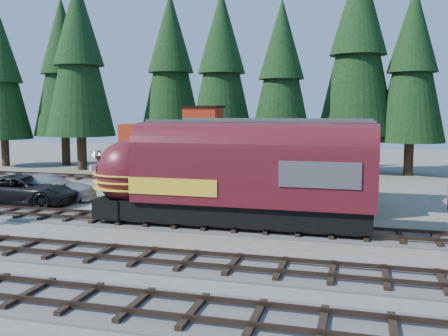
% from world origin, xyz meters
% --- Properties ---
extents(ground, '(120.00, 120.00, 0.00)m').
position_xyz_m(ground, '(0.00, 0.00, 0.00)').
color(ground, '#6B665B').
rests_on(ground, ground).
extents(track_spur, '(32.00, 3.20, 0.33)m').
position_xyz_m(track_spur, '(-10.00, 18.00, 0.06)').
color(track_spur, '#4C4947').
rests_on(track_spur, ground).
extents(depot, '(12.80, 7.00, 5.30)m').
position_xyz_m(depot, '(-0.00, 10.50, 2.96)').
color(depot, gold).
rests_on(depot, ground).
extents(conifer_backdrop, '(79.36, 22.49, 17.42)m').
position_xyz_m(conifer_backdrop, '(4.85, 25.08, 10.12)').
color(conifer_backdrop, black).
rests_on(conifer_backdrop, ground).
extents(locomotive, '(14.38, 2.86, 3.91)m').
position_xyz_m(locomotive, '(-0.89, 4.00, 2.32)').
color(locomotive, black).
rests_on(locomotive, ground).
extents(caboose, '(10.97, 3.18, 5.71)m').
position_xyz_m(caboose, '(-7.32, 18.00, 2.80)').
color(caboose, black).
rests_on(caboose, ground).
extents(pickup_truck_a, '(6.93, 3.91, 1.83)m').
position_xyz_m(pickup_truck_a, '(-14.36, 6.69, 0.91)').
color(pickup_truck_a, black).
rests_on(pickup_truck_a, ground).
extents(pickup_truck_b, '(6.37, 3.93, 1.72)m').
position_xyz_m(pickup_truck_b, '(-13.62, 8.27, 0.86)').
color(pickup_truck_b, '#B0B2B8').
rests_on(pickup_truck_b, ground).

